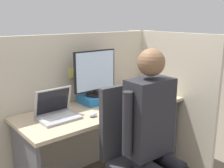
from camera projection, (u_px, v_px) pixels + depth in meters
The scene contains 12 objects.
cubicle_panel_back at pixel (84, 103), 2.69m from camera, with size 2.11×0.05×1.42m.
cubicle_panel_right at pixel (166, 97), 2.92m from camera, with size 0.04×1.23×1.42m.
desk at pixel (104, 125), 2.48m from camera, with size 1.61×0.61×0.76m.
paper_box at pixel (96, 99), 2.55m from camera, with size 0.29×0.23×0.07m.
monitor at pixel (95, 73), 2.49m from camera, with size 0.46×0.19×0.43m.
laptop at pixel (57, 113), 2.14m from camera, with size 0.32×0.24×0.25m.
mouse at pixel (93, 115), 2.18m from camera, with size 0.07×0.05×0.04m.
stapler at pixel (147, 89), 2.95m from camera, with size 0.05×0.16×0.04m.
carrot_toy at pixel (127, 104), 2.43m from camera, with size 0.05×0.14×0.05m.
office_chair at pixel (137, 153), 2.05m from camera, with size 0.53×0.57×1.06m.
person at pixel (154, 129), 1.88m from camera, with size 0.48×0.41×1.36m.
coffee_mug at pixel (119, 91), 2.74m from camera, with size 0.08×0.08×0.11m.
Camera 1 is at (-1.42, -1.52, 1.55)m, focal length 42.00 mm.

